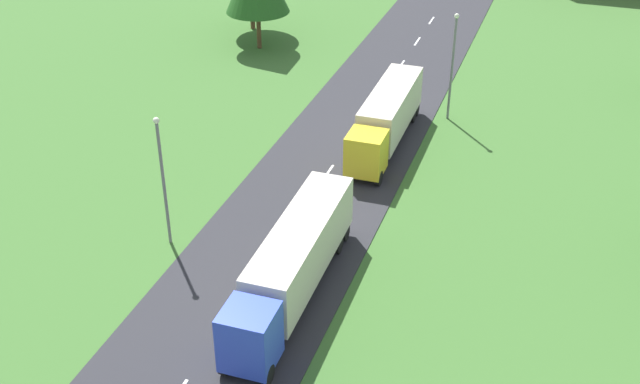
# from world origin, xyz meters

# --- Properties ---
(truck_second) EXTENTS (2.62, 13.75, 3.75)m
(truck_second) POSITION_xyz_m (2.47, 33.29, 2.21)
(truck_second) COLOR blue
(truck_second) RESTS_ON road
(truck_third) EXTENTS (2.56, 12.68, 3.71)m
(truck_third) POSITION_xyz_m (2.55, 51.90, 2.17)
(truck_third) COLOR yellow
(truck_third) RESTS_ON road
(lamppost_second) EXTENTS (0.36, 0.36, 8.06)m
(lamppost_second) POSITION_xyz_m (-6.15, 35.64, 4.51)
(lamppost_second) COLOR slate
(lamppost_second) RESTS_ON ground
(lamppost_third) EXTENTS (0.36, 0.36, 8.31)m
(lamppost_third) POSITION_xyz_m (5.99, 57.60, 4.63)
(lamppost_third) COLOR slate
(lamppost_third) RESTS_ON ground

